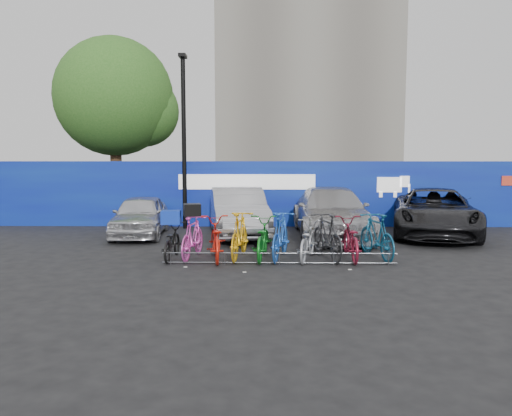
{
  "coord_description": "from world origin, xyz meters",
  "views": [
    {
      "loc": [
        -0.37,
        -12.31,
        2.57
      ],
      "look_at": [
        -0.6,
        2.0,
        1.09
      ],
      "focal_mm": 35.0,
      "sensor_mm": 36.0,
      "label": 1
    }
  ],
  "objects_px": {
    "bike_4": "(262,238)",
    "lamppost": "(184,137)",
    "car_0": "(140,216)",
    "bike_6": "(307,241)",
    "bike_rack": "(279,258)",
    "bike_0": "(172,242)",
    "bike_2": "(215,239)",
    "bike_3": "(240,235)",
    "bike_9": "(377,236)",
    "car_1": "(238,212)",
    "car_2": "(331,212)",
    "bike_7": "(327,236)",
    "tree": "(120,100)",
    "bike_8": "(350,239)",
    "bike_1": "(193,237)",
    "car_3": "(434,212)",
    "bike_5": "(280,236)"
  },
  "relations": [
    {
      "from": "bike_5",
      "to": "bike_6",
      "type": "relative_size",
      "value": 1.09
    },
    {
      "from": "lamppost",
      "to": "car_0",
      "type": "distance_m",
      "value": 3.33
    },
    {
      "from": "bike_6",
      "to": "bike_4",
      "type": "bearing_deg",
      "value": 10.89
    },
    {
      "from": "car_2",
      "to": "bike_9",
      "type": "distance_m",
      "value": 3.59
    },
    {
      "from": "car_2",
      "to": "bike_9",
      "type": "height_order",
      "value": "car_2"
    },
    {
      "from": "bike_rack",
      "to": "bike_0",
      "type": "height_order",
      "value": "bike_0"
    },
    {
      "from": "car_3",
      "to": "bike_2",
      "type": "bearing_deg",
      "value": -134.81
    },
    {
      "from": "bike_6",
      "to": "bike_7",
      "type": "relative_size",
      "value": 0.93
    },
    {
      "from": "bike_4",
      "to": "bike_6",
      "type": "xyz_separation_m",
      "value": [
        1.13,
        -0.07,
        -0.04
      ]
    },
    {
      "from": "tree",
      "to": "car_2",
      "type": "relative_size",
      "value": 1.44
    },
    {
      "from": "bike_7",
      "to": "bike_4",
      "type": "bearing_deg",
      "value": -16.12
    },
    {
      "from": "bike_2",
      "to": "car_1",
      "type": "bearing_deg",
      "value": -103.13
    },
    {
      "from": "bike_4",
      "to": "lamppost",
      "type": "bearing_deg",
      "value": -57.03
    },
    {
      "from": "bike_1",
      "to": "bike_5",
      "type": "distance_m",
      "value": 2.22
    },
    {
      "from": "car_0",
      "to": "bike_6",
      "type": "relative_size",
      "value": 2.13
    },
    {
      "from": "bike_5",
      "to": "car_0",
      "type": "bearing_deg",
      "value": -27.53
    },
    {
      "from": "bike_8",
      "to": "bike_7",
      "type": "bearing_deg",
      "value": 5.1
    },
    {
      "from": "bike_7",
      "to": "bike_9",
      "type": "xyz_separation_m",
      "value": [
        1.26,
        0.14,
        -0.01
      ]
    },
    {
      "from": "tree",
      "to": "car_3",
      "type": "xyz_separation_m",
      "value": [
        11.97,
        -6.11,
        -4.3
      ]
    },
    {
      "from": "car_3",
      "to": "bike_7",
      "type": "bearing_deg",
      "value": -120.59
    },
    {
      "from": "car_3",
      "to": "bike_1",
      "type": "height_order",
      "value": "car_3"
    },
    {
      "from": "bike_8",
      "to": "bike_0",
      "type": "bearing_deg",
      "value": 0.85
    },
    {
      "from": "bike_2",
      "to": "bike_8",
      "type": "relative_size",
      "value": 1.01
    },
    {
      "from": "bike_2",
      "to": "bike_4",
      "type": "xyz_separation_m",
      "value": [
        1.17,
        0.1,
        -0.01
      ]
    },
    {
      "from": "lamppost",
      "to": "bike_4",
      "type": "distance_m",
      "value": 6.62
    },
    {
      "from": "tree",
      "to": "bike_4",
      "type": "xyz_separation_m",
      "value": [
        6.36,
        -10.0,
        -4.54
      ]
    },
    {
      "from": "lamppost",
      "to": "car_0",
      "type": "bearing_deg",
      "value": -124.97
    },
    {
      "from": "bike_6",
      "to": "bike_8",
      "type": "bearing_deg",
      "value": -162.5
    },
    {
      "from": "bike_2",
      "to": "bike_5",
      "type": "distance_m",
      "value": 1.63
    },
    {
      "from": "car_1",
      "to": "bike_7",
      "type": "bearing_deg",
      "value": -66.27
    },
    {
      "from": "tree",
      "to": "bike_1",
      "type": "relative_size",
      "value": 4.31
    },
    {
      "from": "bike_5",
      "to": "bike_6",
      "type": "height_order",
      "value": "bike_5"
    },
    {
      "from": "bike_rack",
      "to": "bike_2",
      "type": "height_order",
      "value": "bike_2"
    },
    {
      "from": "car_2",
      "to": "bike_9",
      "type": "xyz_separation_m",
      "value": [
        0.67,
        -3.52,
        -0.2
      ]
    },
    {
      "from": "bike_6",
      "to": "car_1",
      "type": "bearing_deg",
      "value": -48.93
    },
    {
      "from": "bike_rack",
      "to": "bike_6",
      "type": "distance_m",
      "value": 0.97
    },
    {
      "from": "car_1",
      "to": "bike_6",
      "type": "bearing_deg",
      "value": -71.92
    },
    {
      "from": "bike_4",
      "to": "car_0",
      "type": "bearing_deg",
      "value": -37.17
    },
    {
      "from": "tree",
      "to": "bike_4",
      "type": "relative_size",
      "value": 3.9
    },
    {
      "from": "car_0",
      "to": "bike_2",
      "type": "xyz_separation_m",
      "value": [
        2.8,
        -3.75,
        -0.13
      ]
    },
    {
      "from": "bike_6",
      "to": "bike_3",
      "type": "bearing_deg",
      "value": 10.67
    },
    {
      "from": "bike_1",
      "to": "bike_8",
      "type": "relative_size",
      "value": 0.91
    },
    {
      "from": "car_2",
      "to": "bike_0",
      "type": "distance_m",
      "value": 5.78
    },
    {
      "from": "bike_4",
      "to": "bike_8",
      "type": "distance_m",
      "value": 2.21
    },
    {
      "from": "car_0",
      "to": "bike_2",
      "type": "distance_m",
      "value": 4.68
    },
    {
      "from": "car_3",
      "to": "bike_5",
      "type": "relative_size",
      "value": 2.77
    },
    {
      "from": "bike_7",
      "to": "car_0",
      "type": "bearing_deg",
      "value": -47.56
    },
    {
      "from": "bike_2",
      "to": "bike_9",
      "type": "relative_size",
      "value": 1.05
    },
    {
      "from": "bike_3",
      "to": "bike_9",
      "type": "bearing_deg",
      "value": -171.31
    },
    {
      "from": "bike_1",
      "to": "bike_6",
      "type": "xyz_separation_m",
      "value": [
        2.88,
        -0.11,
        -0.06
      ]
    }
  ]
}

